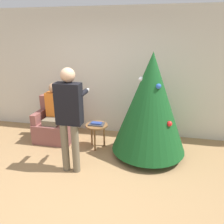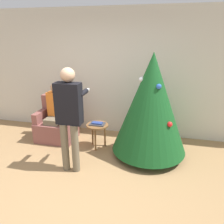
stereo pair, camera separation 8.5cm
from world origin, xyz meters
name	(u,v)px [view 1 (the left image)]	position (x,y,z in m)	size (l,w,h in m)	color
ground_plane	(75,192)	(0.00, 0.00, 0.00)	(14.00, 14.00, 0.00)	#99754C
wall_back	(109,74)	(0.00, 2.23, 1.35)	(8.00, 0.06, 2.70)	beige
christmas_tree	(150,104)	(0.97, 1.31, 1.01)	(1.35, 1.35, 1.90)	brown
armchair	(56,125)	(-1.00, 1.53, 0.33)	(0.78, 0.61, 0.93)	brown
person_seated	(54,110)	(-1.00, 1.51, 0.67)	(0.36, 0.46, 1.23)	#6B604C
person_standing	(69,112)	(-0.25, 0.56, 1.02)	(0.42, 0.57, 1.70)	#6B604C
side_stool	(97,128)	(-0.05, 1.37, 0.42)	(0.43, 0.43, 0.49)	brown
laptop	(97,124)	(-0.05, 1.37, 0.50)	(0.30, 0.21, 0.02)	#38383D
book	(97,123)	(-0.05, 1.37, 0.52)	(0.20, 0.12, 0.02)	navy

